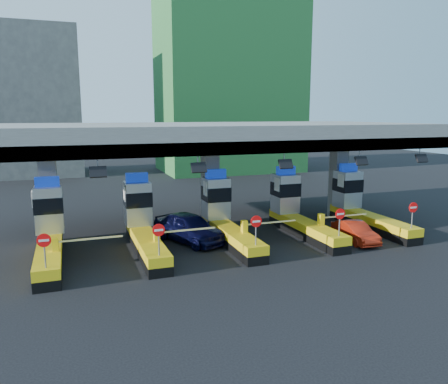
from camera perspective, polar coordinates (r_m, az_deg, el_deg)
name	(u,v)px	position (r m, az deg, el deg)	size (l,w,h in m)	color
ground	(225,240)	(26.97, 0.17, -6.26)	(120.00, 120.00, 0.00)	black
toll_canopy	(210,137)	(28.63, -1.79, 7.17)	(28.00, 12.09, 7.00)	slate
toll_lane_far_left	(49,231)	(25.42, -21.86, -4.77)	(4.43, 8.00, 4.16)	black
toll_lane_left	(142,223)	(25.67, -10.62, -4.06)	(4.43, 8.00, 4.16)	black
toll_lane_center	(224,217)	(26.86, -0.03, -3.24)	(4.43, 8.00, 4.16)	black
toll_lane_right	(296,211)	(28.89, 9.36, -2.43)	(4.43, 8.00, 4.16)	black
toll_lane_far_right	(360,205)	(31.58, 17.33, -1.68)	(4.43, 8.00, 4.16)	black
bg_building_scaffold	(229,65)	(60.38, 0.60, 16.21)	(18.00, 12.00, 28.00)	#1E5926
bg_building_concrete	(20,103)	(60.57, -25.05, 10.52)	(14.00, 10.00, 18.00)	#4C4C49
van	(189,228)	(26.41, -4.55, -4.65)	(2.09, 5.20, 1.77)	black
red_car	(355,232)	(27.59, 16.75, -5.01)	(1.29, 3.69, 1.21)	#AD200D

